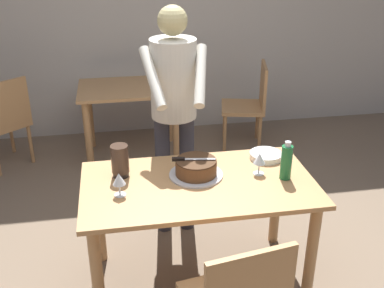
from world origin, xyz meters
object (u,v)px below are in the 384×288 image
object	(u,v)px
wine_glass_near	(119,180)
background_chair_1	(3,120)
wine_glass_far	(259,159)
background_table	(130,102)
cake_on_platter	(196,168)
water_bottle	(286,162)
background_chair_0	(250,102)
person_cutting_cake	(174,100)
plate_stack	(266,156)
cake_knife	(185,159)
main_dining_table	(199,200)
hurricane_lamp	(120,161)

from	to	relation	value
wine_glass_near	background_chair_1	world-z (taller)	background_chair_1
wine_glass_far	background_chair_1	distance (m)	2.74
wine_glass_near	background_table	world-z (taller)	wine_glass_near
cake_on_platter	water_bottle	size ratio (longest dim) A/B	1.36
cake_on_platter	wine_glass_far	world-z (taller)	wine_glass_far
cake_on_platter	background_table	bearing A→B (deg)	99.61
background_table	background_chair_0	world-z (taller)	background_chair_0
person_cutting_cake	background_chair_0	bearing A→B (deg)	54.74
wine_glass_near	background_chair_0	size ratio (longest dim) A/B	0.16
wine_glass_near	wine_glass_far	bearing A→B (deg)	7.23
plate_stack	wine_glass_near	xyz separation A→B (m)	(-0.99, -0.31, 0.08)
person_cutting_cake	background_table	size ratio (longest dim) A/B	1.72
cake_on_platter	cake_knife	distance (m)	0.10
cake_knife	wine_glass_near	world-z (taller)	wine_glass_near
plate_stack	water_bottle	bearing A→B (deg)	-83.61
cake_on_platter	water_bottle	world-z (taller)	water_bottle
main_dining_table	wine_glass_far	xyz separation A→B (m)	(0.40, 0.04, 0.23)
cake_knife	wine_glass_far	xyz separation A→B (m)	(0.47, -0.06, -0.01)
cake_knife	background_table	size ratio (longest dim) A/B	0.27
person_cutting_cake	main_dining_table	bearing A→B (deg)	-83.99
background_chair_0	background_chair_1	world-z (taller)	same
plate_stack	wine_glass_near	size ratio (longest dim) A/B	1.53
cake_on_platter	background_table	size ratio (longest dim) A/B	0.34
water_bottle	background_table	world-z (taller)	water_bottle
main_dining_table	background_table	world-z (taller)	main_dining_table
background_chair_1	cake_knife	bearing A→B (deg)	-51.47
cake_on_platter	cake_knife	world-z (taller)	cake_knife
cake_on_platter	wine_glass_far	distance (m)	0.40
cake_on_platter	plate_stack	world-z (taller)	cake_on_platter
wine_glass_near	background_table	xyz separation A→B (m)	(0.16, 2.06, -0.28)
main_dining_table	wine_glass_near	xyz separation A→B (m)	(-0.48, -0.07, 0.23)
main_dining_table	wine_glass_near	distance (m)	0.54
cake_on_platter	wine_glass_far	xyz separation A→B (m)	(0.40, -0.05, 0.05)
hurricane_lamp	background_chair_1	distance (m)	2.11
plate_stack	background_table	size ratio (longest dim) A/B	0.22
cake_knife	background_chair_0	world-z (taller)	background_chair_0
wine_glass_near	wine_glass_far	world-z (taller)	same
person_cutting_cake	cake_on_platter	bearing A→B (deg)	-82.94
plate_stack	person_cutting_cake	xyz separation A→B (m)	(-0.57, 0.36, 0.31)
hurricane_lamp	background_table	world-z (taller)	hurricane_lamp
cake_on_platter	plate_stack	size ratio (longest dim) A/B	1.55
person_cutting_cake	wine_glass_near	bearing A→B (deg)	-121.71
wine_glass_near	water_bottle	xyz separation A→B (m)	(1.02, 0.03, 0.01)
water_bottle	person_cutting_cake	size ratio (longest dim) A/B	0.15
plate_stack	background_table	world-z (taller)	plate_stack
person_cutting_cake	water_bottle	bearing A→B (deg)	-46.90
water_bottle	person_cutting_cake	distance (m)	0.91
background_chair_0	hurricane_lamp	bearing A→B (deg)	-127.09
cake_knife	background_chair_0	size ratio (longest dim) A/B	0.30
background_table	main_dining_table	bearing A→B (deg)	-80.82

